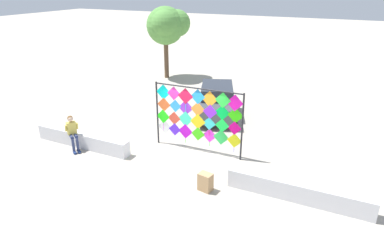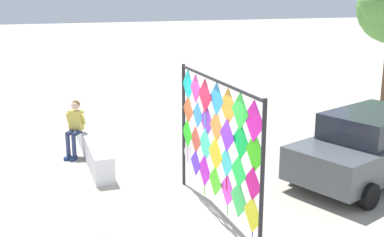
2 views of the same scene
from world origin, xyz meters
TOP-DOWN VIEW (x-y plane):
  - ground at (0.00, 0.00)m, footprint 120.00×120.00m
  - plaza_ledge_left at (-4.41, -0.51)m, footprint 4.53×0.45m
  - plaza_ledge_right at (4.41, -0.51)m, footprint 4.53×0.45m
  - kite_display_rack at (0.13, 1.21)m, footprint 3.74×0.14m
  - seated_vendor at (-4.49, -0.91)m, footprint 0.72×0.66m
  - parked_car at (-0.64, 5.30)m, footprint 3.13×4.48m
  - cardboard_box_large at (1.55, -1.26)m, footprint 0.50×0.40m
  - tree_broadleaf at (-6.48, 10.74)m, footprint 2.84×2.99m

SIDE VIEW (x-z plane):
  - ground at x=0.00m, z-range 0.00..0.00m
  - cardboard_box_large at x=1.55m, z-range 0.00..0.63m
  - plaza_ledge_left at x=-4.41m, z-range 0.00..0.64m
  - plaza_ledge_right at x=4.41m, z-range 0.00..0.64m
  - parked_car at x=-0.64m, z-range 0.01..1.61m
  - seated_vendor at x=-4.49m, z-range 0.13..1.61m
  - kite_display_rack at x=0.13m, z-range 0.27..3.01m
  - tree_broadleaf at x=-6.48m, z-range 1.23..6.20m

